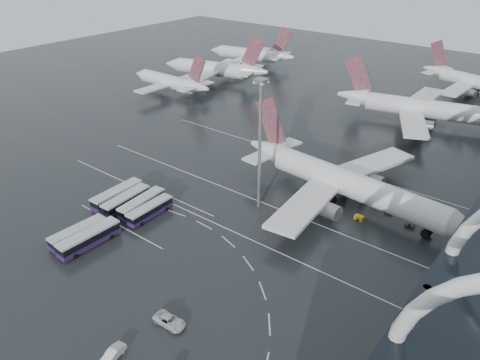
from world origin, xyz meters
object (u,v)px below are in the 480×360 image
Objects in this scene: airliner_gate_b at (422,109)px; van_curve_c at (113,354)px; bus_row_near_d at (150,210)px; jet_remote_mid at (217,69)px; airliner_gate_c at (477,83)px; gse_cart_belly_d at (410,223)px; bus_row_near_b at (126,200)px; gse_cart_belly_b at (390,209)px; airliner_main at (344,183)px; gse_cart_belly_c at (325,202)px; bus_row_far_c at (89,238)px; floodlight_mast at (260,130)px; jet_remote_west at (172,82)px; gse_cart_belly_a at (359,218)px; van_curve_a at (170,321)px; bus_row_near_a at (117,195)px; gse_cart_belly_e at (369,183)px; bus_row_near_c at (142,204)px; bus_row_far_b at (78,233)px; jet_remote_far at (252,55)px.

van_curve_c is at bearing -103.51° from airliner_gate_b.
jet_remote_mid is at bearing 30.75° from bus_row_near_d.
airliner_gate_c reaches higher than gse_cart_belly_d.
bus_row_near_b is 62.09m from gse_cart_belly_b.
gse_cart_belly_c is (-2.68, -3.88, -4.57)m from airliner_main.
airliner_main is 59.11m from bus_row_far_c.
airliner_gate_c is 25.56× the size of gse_cart_belly_d.
jet_remote_west is at bearing 148.42° from floodlight_mast.
jet_remote_west is 109.55m from gse_cart_belly_b.
gse_cart_belly_a is at bearing -41.09° from bus_row_far_c.
airliner_main reaches higher than van_curve_a.
gse_cart_belly_c is at bearing 173.79° from gse_cart_belly_a.
airliner_main is 31.21× the size of gse_cart_belly_d.
airliner_main is 54.64m from bus_row_near_a.
bus_row_near_a is 68.55m from gse_cart_belly_d.
airliner_gate_c reaches higher than gse_cart_belly_c.
van_curve_a reaches higher than gse_cart_belly_e.
bus_row_near_c is 32.73m from floodlight_mast.
jet_remote_mid is 23.71× the size of gse_cart_belly_a.
van_curve_a is 66.11m from gse_cart_belly_e.
floodlight_mast is 30.15m from gse_cart_belly_a.
bus_row_near_c reaches higher than gse_cart_belly_d.
bus_row_far_c is at bearing 126.94° from jet_remote_west.
van_curve_a is 1.21× the size of van_curve_c.
jet_remote_mid is 24.15× the size of gse_cart_belly_b.
airliner_main is 17.37m from gse_cart_belly_d.
gse_cart_belly_a is at bearing 67.93° from van_curve_c.
bus_row_near_d is 56.08m from gse_cart_belly_e.
bus_row_near_c is (-30.82, -96.75, -3.46)m from airliner_gate_b.
gse_cart_belly_b is at bearing 163.91° from jet_remote_west.
gse_cart_belly_a is 1.02× the size of gse_cart_belly_d.
gse_cart_belly_b is at bearing -40.16° from bus_row_far_b.
gse_cart_belly_a is (38.32, 28.62, -1.11)m from bus_row_near_d.
bus_row_near_d is (62.59, -67.94, -3.01)m from jet_remote_west.
bus_row_far_c is (2.24, -16.20, 0.10)m from bus_row_near_c.
bus_row_far_b is at bearing 93.58° from bus_row_far_c.
bus_row_near_a is 1.09× the size of bus_row_far_b.
jet_remote_far reaches higher than bus_row_far_b.
jet_remote_far is at bearing 20.12° from bus_row_near_b.
airliner_gate_c is 164.35m from van_curve_a.
bus_row_near_d is at bearing 106.50° from jet_remote_far.
jet_remote_mid is at bearing 88.06° from jet_remote_far.
bus_row_far_b is at bearing -121.90° from gse_cart_belly_e.
jet_remote_mid reaches higher than jet_remote_far.
bus_row_far_b is 6.40× the size of gse_cart_belly_b.
floodlight_mast is at bearing -154.80° from gse_cart_belly_d.
jet_remote_mid reaches higher than gse_cart_belly_a.
floodlight_mast reaches higher than bus_row_near_a.
airliner_gate_b reaches higher than bus_row_far_b.
jet_remote_far is 22.47× the size of gse_cart_belly_d.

